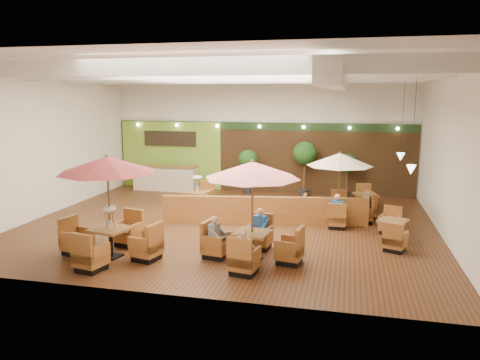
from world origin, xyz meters
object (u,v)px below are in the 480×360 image
(diner_2, at_px, (216,232))
(table_1, at_px, (252,193))
(topiary_2, at_px, (347,165))
(diner_3, at_px, (337,207))
(table_0, at_px, (108,189))
(table_5, at_px, (366,204))
(booth_divider, at_px, (265,211))
(diner_1, at_px, (259,224))
(topiary_1, at_px, (305,156))
(topiary_0, at_px, (248,161))
(diner_0, at_px, (244,246))
(table_4, at_px, (392,231))
(table_2, at_px, (339,174))
(service_counter, at_px, (166,178))
(diner_4, at_px, (365,203))
(table_3, at_px, (198,198))

(diner_2, bearing_deg, table_1, 103.09)
(topiary_2, bearing_deg, diner_3, -93.09)
(table_0, distance_m, table_5, 9.93)
(booth_divider, height_order, diner_1, diner_1)
(topiary_1, relative_size, diner_2, 3.37)
(table_5, bearing_deg, topiary_2, 91.87)
(diner_1, bearing_deg, diner_2, 64.35)
(topiary_0, bearing_deg, topiary_1, 0.00)
(diner_3, bearing_deg, diner_0, -106.43)
(topiary_0, relative_size, diner_0, 2.82)
(table_4, bearing_deg, table_2, 150.76)
(table_2, relative_size, topiary_2, 1.28)
(table_2, relative_size, table_4, 0.99)
(table_2, bearing_deg, table_0, -138.69)
(service_counter, xyz_separation_m, diner_3, (8.11, -4.74, 0.15))
(table_0, bearing_deg, diner_4, 49.86)
(table_1, height_order, topiary_0, table_1)
(table_5, relative_size, topiary_1, 1.05)
(booth_divider, height_order, diner_4, diner_4)
(diner_3, bearing_deg, diner_2, -122.44)
(table_3, height_order, topiary_2, topiary_2)
(diner_2, bearing_deg, table_4, 130.91)
(service_counter, height_order, table_3, table_3)
(topiary_0, bearing_deg, diner_4, -38.42)
(table_4, bearing_deg, topiary_0, 155.28)
(table_1, distance_m, table_2, 5.13)
(topiary_0, bearing_deg, table_1, -77.06)
(service_counter, relative_size, table_2, 1.19)
(diner_2, bearing_deg, diner_1, 148.09)
(table_3, height_order, topiary_1, topiary_1)
(topiary_0, bearing_deg, diner_2, -83.61)
(table_5, relative_size, diner_0, 3.59)
(table_1, height_order, topiary_2, table_1)
(table_5, distance_m, topiary_1, 3.89)
(table_5, xyz_separation_m, diner_3, (-1.01, -2.46, 0.38))
(topiary_1, bearing_deg, table_5, -43.74)
(diner_1, xyz_separation_m, diner_3, (2.16, 2.71, -0.01))
(booth_divider, distance_m, diner_1, 2.67)
(diner_3, bearing_deg, topiary_2, 95.00)
(booth_divider, bearing_deg, topiary_0, 98.98)
(table_0, bearing_deg, table_4, 35.20)
(topiary_1, distance_m, topiary_2, 1.89)
(topiary_0, xyz_separation_m, diner_1, (1.99, -7.65, -0.76))
(topiary_2, relative_size, diner_2, 2.71)
(table_2, height_order, topiary_2, table_2)
(table_1, xyz_separation_m, diner_1, (0.00, 1.02, -1.14))
(topiary_0, xyz_separation_m, diner_0, (1.99, -9.69, -0.78))
(service_counter, relative_size, table_5, 1.17)
(service_counter, bearing_deg, table_4, -31.03)
(table_2, xyz_separation_m, table_5, (1.01, 1.54, -1.37))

